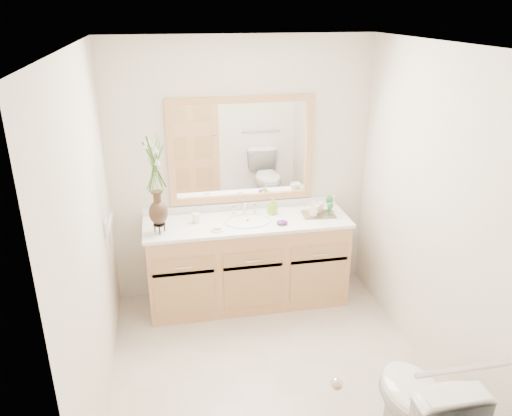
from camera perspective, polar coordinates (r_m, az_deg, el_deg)
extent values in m
plane|color=beige|center=(4.06, 1.72, -18.06)|extent=(2.60, 2.60, 0.00)
cube|color=white|center=(3.10, 2.25, 18.11)|extent=(2.40, 2.60, 0.02)
cube|color=beige|center=(4.59, -1.67, 4.20)|extent=(2.40, 0.02, 2.40)
cube|color=beige|center=(2.34, 9.35, -15.65)|extent=(2.40, 0.02, 2.40)
cube|color=beige|center=(3.37, -18.43, -3.99)|extent=(0.02, 2.60, 2.40)
cube|color=beige|center=(3.84, 19.70, -0.89)|extent=(0.02, 2.60, 2.40)
cube|color=tan|center=(4.65, -0.98, -6.29)|extent=(1.80, 0.55, 0.80)
cube|color=white|center=(4.47, -1.01, -1.61)|extent=(1.84, 0.57, 0.03)
ellipsoid|color=white|center=(4.47, -0.97, -2.18)|extent=(0.38, 0.30, 0.12)
cylinder|color=silver|center=(4.59, -1.37, -0.02)|extent=(0.02, 0.02, 0.11)
cylinder|color=silver|center=(4.58, -2.60, -0.28)|extent=(0.02, 0.02, 0.08)
cylinder|color=silver|center=(4.61, -0.14, -0.10)|extent=(0.02, 0.02, 0.08)
cube|color=white|center=(4.52, -1.66, 6.60)|extent=(1.20, 0.01, 0.85)
cube|color=tan|center=(4.41, -1.71, 12.28)|extent=(1.32, 0.04, 0.06)
cube|color=tan|center=(4.66, -1.59, 1.18)|extent=(1.32, 0.04, 0.06)
cube|color=tan|center=(4.46, -9.71, 6.07)|extent=(0.06, 0.04, 0.85)
cube|color=tan|center=(4.65, 6.08, 6.95)|extent=(0.06, 0.04, 0.85)
cube|color=white|center=(4.15, -16.76, -2.10)|extent=(0.02, 0.12, 0.12)
cube|color=tan|center=(2.40, 1.73, -20.23)|extent=(0.80, 0.03, 2.00)
cylinder|color=silver|center=(2.80, 22.94, -16.56)|extent=(0.55, 0.03, 0.03)
imported|color=white|center=(3.38, 18.06, -20.92)|extent=(0.42, 0.75, 0.74)
cylinder|color=black|center=(4.28, -10.99, -1.86)|extent=(0.10, 0.10, 0.01)
ellipsoid|color=#301D15|center=(4.24, -11.10, -0.51)|extent=(0.16, 0.16, 0.21)
cylinder|color=#301D15|center=(4.19, -11.23, 1.14)|extent=(0.07, 0.07, 0.09)
cylinder|color=#4C7A33|center=(4.11, -11.48, 4.31)|extent=(0.06, 0.06, 0.37)
cylinder|color=white|center=(4.44, -6.88, -1.15)|extent=(0.07, 0.07, 0.09)
cylinder|color=white|center=(4.28, -4.46, -2.51)|extent=(0.11, 0.11, 0.01)
cube|color=beige|center=(4.27, -4.47, -2.31)|extent=(0.07, 0.05, 0.02)
imported|color=#82C32E|center=(4.58, 1.90, 0.13)|extent=(0.08, 0.08, 0.14)
ellipsoid|color=#572369|center=(4.38, 3.01, -1.66)|extent=(0.13, 0.12, 0.04)
cube|color=brown|center=(4.61, 7.15, -0.71)|extent=(0.31, 0.22, 0.01)
imported|color=white|center=(4.54, 6.56, -0.23)|extent=(0.14, 0.14, 0.11)
imported|color=white|center=(4.62, 7.14, 0.11)|extent=(0.14, 0.14, 0.10)
cylinder|color=#277638|center=(4.59, 8.41, -0.78)|extent=(0.05, 0.05, 0.01)
cylinder|color=#277638|center=(4.57, 8.44, -0.31)|extent=(0.01, 0.01, 0.08)
ellipsoid|color=#277638|center=(4.55, 8.47, 0.28)|extent=(0.06, 0.06, 0.07)
cylinder|color=#277638|center=(4.69, 8.32, -0.25)|extent=(0.06, 0.06, 0.01)
cylinder|color=#277638|center=(4.67, 8.35, 0.29)|extent=(0.01, 0.01, 0.09)
ellipsoid|color=#277638|center=(4.65, 8.39, 0.97)|extent=(0.07, 0.07, 0.08)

